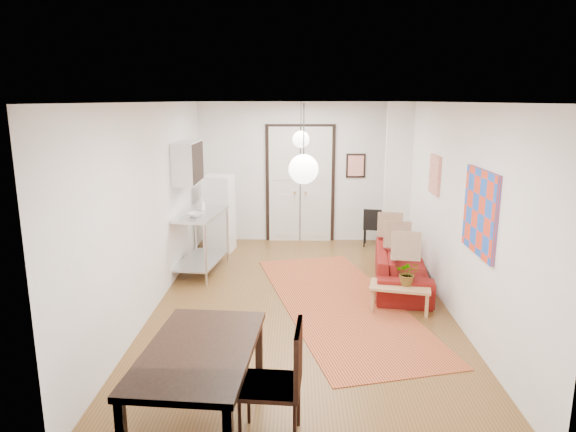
{
  "coord_description": "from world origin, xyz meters",
  "views": [
    {
      "loc": [
        -0.06,
        -7.13,
        2.93
      ],
      "look_at": [
        -0.2,
        0.28,
        1.25
      ],
      "focal_mm": 32.0,
      "sensor_mm": 36.0,
      "label": 1
    }
  ],
  "objects_px": {
    "sofa": "(402,267)",
    "black_side_chair": "(372,223)",
    "dining_chair_near": "(271,368)",
    "fridge": "(219,213)",
    "dining_table": "(200,358)",
    "dining_chair_far": "(271,368)",
    "coffee_table": "(400,288)",
    "kitchen_counter": "(200,232)"
  },
  "relations": [
    {
      "from": "sofa",
      "to": "black_side_chair",
      "type": "xyz_separation_m",
      "value": [
        -0.14,
        2.39,
        0.15
      ]
    },
    {
      "from": "dining_chair_near",
      "to": "black_side_chair",
      "type": "xyz_separation_m",
      "value": [
        1.77,
        6.18,
        -0.17
      ]
    },
    {
      "from": "fridge",
      "to": "dining_table",
      "type": "xyz_separation_m",
      "value": [
        0.71,
        -5.84,
        0.03
      ]
    },
    {
      "from": "sofa",
      "to": "dining_chair_far",
      "type": "relative_size",
      "value": 1.93
    },
    {
      "from": "black_side_chair",
      "to": "fridge",
      "type": "bearing_deg",
      "value": 19.94
    },
    {
      "from": "coffee_table",
      "to": "dining_chair_far",
      "type": "distance_m",
      "value": 3.28
    },
    {
      "from": "coffee_table",
      "to": "sofa",
      "type": "bearing_deg",
      "value": 77.24
    },
    {
      "from": "dining_table",
      "to": "black_side_chair",
      "type": "relative_size",
      "value": 2.08
    },
    {
      "from": "kitchen_counter",
      "to": "fridge",
      "type": "distance_m",
      "value": 1.31
    },
    {
      "from": "kitchen_counter",
      "to": "fridge",
      "type": "relative_size",
      "value": 0.97
    },
    {
      "from": "dining_chair_near",
      "to": "dining_chair_far",
      "type": "relative_size",
      "value": 1.0
    },
    {
      "from": "dining_table",
      "to": "dining_chair_near",
      "type": "bearing_deg",
      "value": 10.54
    },
    {
      "from": "kitchen_counter",
      "to": "dining_table",
      "type": "height_order",
      "value": "kitchen_counter"
    },
    {
      "from": "fridge",
      "to": "dining_chair_far",
      "type": "relative_size",
      "value": 1.38
    },
    {
      "from": "sofa",
      "to": "dining_table",
      "type": "relative_size",
      "value": 1.27
    },
    {
      "from": "sofa",
      "to": "dining_chair_near",
      "type": "relative_size",
      "value": 1.93
    },
    {
      "from": "sofa",
      "to": "kitchen_counter",
      "type": "xyz_separation_m",
      "value": [
        -3.36,
        0.64,
        0.4
      ]
    },
    {
      "from": "coffee_table",
      "to": "kitchen_counter",
      "type": "relative_size",
      "value": 0.63
    },
    {
      "from": "coffee_table",
      "to": "fridge",
      "type": "bearing_deg",
      "value": 135.56
    },
    {
      "from": "dining_chair_far",
      "to": "kitchen_counter",
      "type": "bearing_deg",
      "value": -157.52
    },
    {
      "from": "kitchen_counter",
      "to": "dining_chair_far",
      "type": "distance_m",
      "value": 4.66
    },
    {
      "from": "dining_table",
      "to": "dining_chair_far",
      "type": "distance_m",
      "value": 0.63
    },
    {
      "from": "sofa",
      "to": "fridge",
      "type": "height_order",
      "value": "fridge"
    },
    {
      "from": "dining_chair_near",
      "to": "coffee_table",
      "type": "bearing_deg",
      "value": 153.15
    },
    {
      "from": "kitchen_counter",
      "to": "coffee_table",
      "type": "bearing_deg",
      "value": -19.55
    },
    {
      "from": "coffee_table",
      "to": "dining_table",
      "type": "relative_size",
      "value": 0.56
    },
    {
      "from": "coffee_table",
      "to": "dining_chair_far",
      "type": "height_order",
      "value": "dining_chair_far"
    },
    {
      "from": "black_side_chair",
      "to": "coffee_table",
      "type": "bearing_deg",
      "value": 100.23
    },
    {
      "from": "dining_chair_near",
      "to": "black_side_chair",
      "type": "bearing_deg",
      "value": 168.36
    },
    {
      "from": "coffee_table",
      "to": "dining_table",
      "type": "distance_m",
      "value": 3.72
    },
    {
      "from": "dining_chair_far",
      "to": "black_side_chair",
      "type": "bearing_deg",
      "value": 168.36
    },
    {
      "from": "kitchen_counter",
      "to": "dining_chair_far",
      "type": "relative_size",
      "value": 1.34
    },
    {
      "from": "sofa",
      "to": "fridge",
      "type": "xyz_separation_m",
      "value": [
        -3.22,
        1.94,
        0.45
      ]
    },
    {
      "from": "kitchen_counter",
      "to": "black_side_chair",
      "type": "relative_size",
      "value": 1.84
    },
    {
      "from": "sofa",
      "to": "black_side_chair",
      "type": "height_order",
      "value": "black_side_chair"
    },
    {
      "from": "sofa",
      "to": "black_side_chair",
      "type": "relative_size",
      "value": 2.64
    },
    {
      "from": "kitchen_counter",
      "to": "fridge",
      "type": "xyz_separation_m",
      "value": [
        0.14,
        1.3,
        0.04
      ]
    },
    {
      "from": "fridge",
      "to": "dining_chair_far",
      "type": "xyz_separation_m",
      "value": [
        1.31,
        -5.73,
        -0.12
      ]
    },
    {
      "from": "fridge",
      "to": "dining_chair_near",
      "type": "height_order",
      "value": "fridge"
    },
    {
      "from": "dining_chair_near",
      "to": "fridge",
      "type": "bearing_deg",
      "value": -162.78
    },
    {
      "from": "coffee_table",
      "to": "dining_table",
      "type": "bearing_deg",
      "value": -128.29
    },
    {
      "from": "dining_table",
      "to": "dining_chair_near",
      "type": "xyz_separation_m",
      "value": [
        0.6,
        0.11,
        -0.15
      ]
    }
  ]
}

